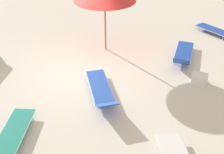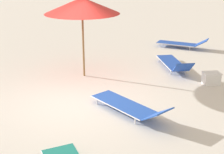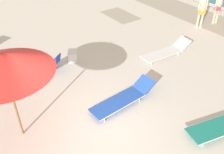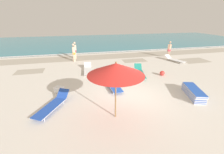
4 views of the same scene
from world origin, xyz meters
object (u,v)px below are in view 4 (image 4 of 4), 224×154
lounger_stack (193,92)px  sun_lounger_mid_beach_solo (175,59)px  sun_lounger_near_water_right (140,72)px  beach_umbrella (116,69)px  cooler_box (59,90)px  sun_lounger_beside_umbrella (113,84)px  beachgoer_wading_adult (75,49)px  sun_lounger_mid_beach_pair_a (53,105)px  beach_ball (162,73)px  sun_lounger_near_water_left (88,70)px  beachgoer_shoreline_child (74,52)px  beachgoer_strolling_adult (169,48)px

lounger_stack → sun_lounger_mid_beach_solo: size_ratio=0.90×
sun_lounger_near_water_right → sun_lounger_mid_beach_solo: sun_lounger_near_water_right is taller
beach_umbrella → cooler_box: beach_umbrella is taller
beach_umbrella → sun_lounger_near_water_right: (3.07, 4.58, -2.02)m
sun_lounger_beside_umbrella → beachgoer_wading_adult: size_ratio=1.29×
sun_lounger_mid_beach_pair_a → beach_ball: 7.99m
beach_ball → cooler_box: (-7.34, -1.15, 0.00)m
sun_lounger_near_water_left → sun_lounger_mid_beach_solo: bearing=10.7°
beach_ball → sun_lounger_mid_beach_pair_a: bearing=-159.6°
sun_lounger_beside_umbrella → sun_lounger_near_water_right: size_ratio=1.00×
sun_lounger_near_water_right → cooler_box: 5.94m
sun_lounger_mid_beach_solo → beach_ball: (-3.25, -3.15, -0.03)m
beachgoer_shoreline_child → beach_umbrella: bearing=-143.6°
beachgoer_shoreline_child → beach_ball: size_ratio=4.85×
beachgoer_strolling_adult → lounger_stack: bearing=61.1°
sun_lounger_near_water_right → sun_lounger_mid_beach_solo: (4.87, 2.67, -0.01)m
beachgoer_strolling_adult → beach_ball: beachgoer_strolling_adult is taller
lounger_stack → beachgoer_shoreline_child: beachgoer_shoreline_child is taller
beach_umbrella → lounger_stack: bearing=9.7°
beach_umbrella → sun_lounger_mid_beach_pair_a: (-2.79, 1.32, -2.02)m
beachgoer_strolling_adult → beachgoer_shoreline_child: bearing=-9.6°
lounger_stack → cooler_box: lounger_stack is taller
beachgoer_strolling_adult → beach_ball: 5.88m
sun_lounger_mid_beach_solo → cooler_box: 11.42m
beach_ball → beachgoer_shoreline_child: bearing=139.9°
lounger_stack → beachgoer_shoreline_child: bearing=143.4°
sun_lounger_near_water_right → cooler_box: bearing=-150.9°
beach_umbrella → sun_lounger_beside_umbrella: size_ratio=1.12×
sun_lounger_near_water_right → sun_lounger_near_water_left: bearing=170.7°
sun_lounger_near_water_right → beach_ball: sun_lounger_near_water_right is taller
sun_lounger_near_water_left → sun_lounger_mid_beach_solo: 8.73m
lounger_stack → sun_lounger_mid_beach_pair_a: (-7.46, 0.51, -0.04)m
beachgoer_strolling_adult → cooler_box: bearing=23.1°
beach_umbrella → lounger_stack: (4.67, 0.80, -1.99)m
sun_lounger_near_water_right → beachgoer_shoreline_child: (-4.84, 4.96, 0.78)m
beachgoer_shoreline_child → lounger_stack: bearing=-117.7°
sun_lounger_near_water_left → beachgoer_wading_adult: 4.63m
beachgoer_strolling_adult → beach_ball: size_ratio=4.85×
sun_lounger_beside_umbrella → beach_ball: sun_lounger_beside_umbrella is taller
beach_ball → cooler_box: 7.42m
beachgoer_wading_adult → cooler_box: size_ratio=2.89×
sun_lounger_mid_beach_pair_a → beachgoer_shoreline_child: (1.02, 8.22, 0.79)m
sun_lounger_near_water_right → sun_lounger_mid_beach_pair_a: 6.71m
beachgoer_strolling_adult → beach_ball: bearing=48.1°
sun_lounger_mid_beach_solo → lounger_stack: bearing=-136.5°
beach_umbrella → beachgoer_wading_adult: (-1.64, 10.62, -1.24)m
lounger_stack → sun_lounger_beside_umbrella: bearing=169.1°
beach_umbrella → sun_lounger_near_water_left: size_ratio=1.13×
lounger_stack → beachgoer_strolling_adult: beachgoer_strolling_adult is taller
beachgoer_shoreline_child → cooler_box: size_ratio=2.89×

